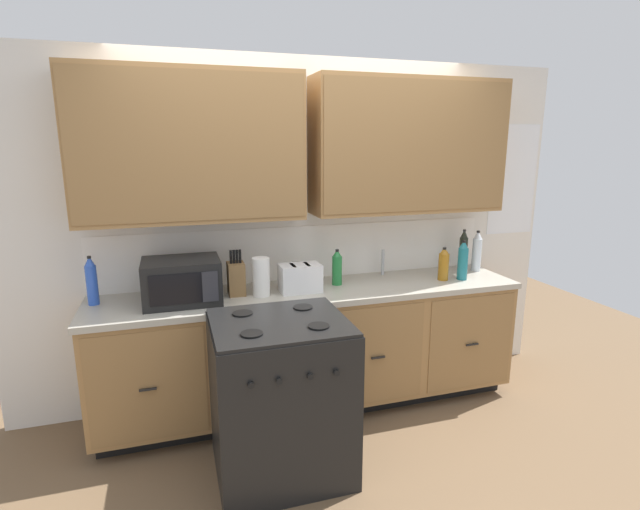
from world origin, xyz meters
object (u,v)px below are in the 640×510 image
bottle_amber (444,264)px  bottle_green (337,267)px  microwave (182,281)px  bottle_blue (92,281)px  bottle_dark (463,251)px  toaster (300,278)px  knife_block (236,278)px  bottle_teal (463,260)px  paper_towel_roll (261,277)px  bottle_clear (477,251)px  stove_range (281,397)px

bottle_amber → bottle_green: size_ratio=0.96×
microwave → bottle_green: bearing=4.2°
bottle_blue → bottle_dark: bearing=0.8°
toaster → knife_block: 0.43m
microwave → toaster: 0.78m
bottle_teal → paper_towel_roll: bearing=178.1°
bottle_teal → bottle_clear: (0.25, 0.19, 0.01)m
knife_block → bottle_dark: (1.82, 0.10, 0.05)m
bottle_green → paper_towel_roll: bearing=-170.3°
bottle_amber → bottle_dark: (0.29, 0.19, 0.04)m
microwave → bottle_clear: 2.27m
paper_towel_roll → bottle_clear: bearing=4.4°
microwave → paper_towel_roll: size_ratio=1.85×
bottle_green → bottle_clear: bottle_clear is taller
bottle_teal → bottle_blue: bottle_blue is taller
knife_block → bottle_green: size_ratio=1.19×
stove_range → paper_towel_roll: (0.01, 0.59, 0.56)m
microwave → knife_block: knife_block is taller
toaster → knife_block: (-0.43, 0.06, 0.02)m
microwave → bottle_amber: microwave is taller
knife_block → bottle_dark: bearing=3.0°
paper_towel_roll → bottle_teal: size_ratio=0.87×
knife_block → bottle_teal: 1.67m
knife_block → bottle_clear: (1.92, 0.06, 0.04)m
bottle_teal → bottle_clear: size_ratio=0.91×
microwave → paper_towel_roll: microwave is taller
bottle_dark → bottle_clear: bottle_dark is taller
bottle_blue → knife_block: bearing=-3.7°
stove_range → bottle_dark: bottle_dark is taller
paper_towel_roll → bottle_green: same height
bottle_teal → bottle_amber: (-0.14, 0.03, -0.02)m
stove_range → bottle_green: (0.58, 0.69, 0.56)m
microwave → bottle_amber: bearing=-1.3°
microwave → toaster: (0.78, -0.00, -0.04)m
toaster → bottle_blue: (-1.32, 0.12, 0.06)m
microwave → bottle_green: microwave is taller
bottle_teal → knife_block: bearing=175.7°
knife_block → paper_towel_roll: (0.16, -0.08, 0.01)m
bottle_green → toaster: bearing=-165.0°
bottle_green → bottle_blue: bearing=178.7°
knife_block → bottle_dark: bottle_dark is taller
stove_range → toaster: bearing=65.2°
bottle_teal → bottle_blue: (-2.56, 0.18, 0.01)m
toaster → bottle_blue: 1.33m
bottle_teal → bottle_amber: bearing=169.0°
stove_range → bottle_clear: bearing=22.4°
stove_range → paper_towel_roll: size_ratio=3.65×
bottle_dark → bottle_clear: size_ratio=1.02×
knife_block → stove_range: bearing=-77.6°
bottle_amber → bottle_blue: bearing=176.3°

